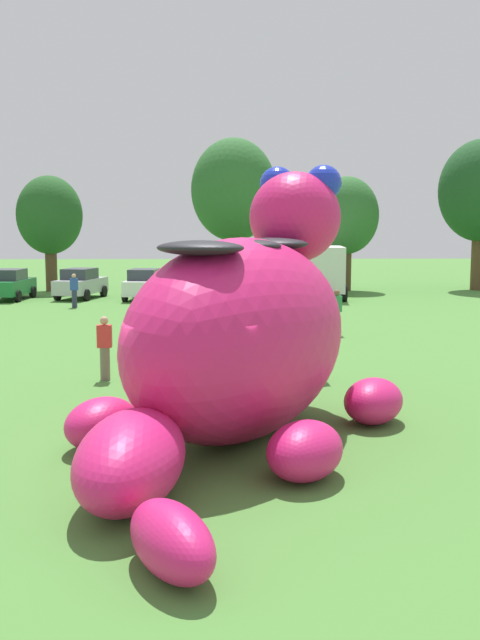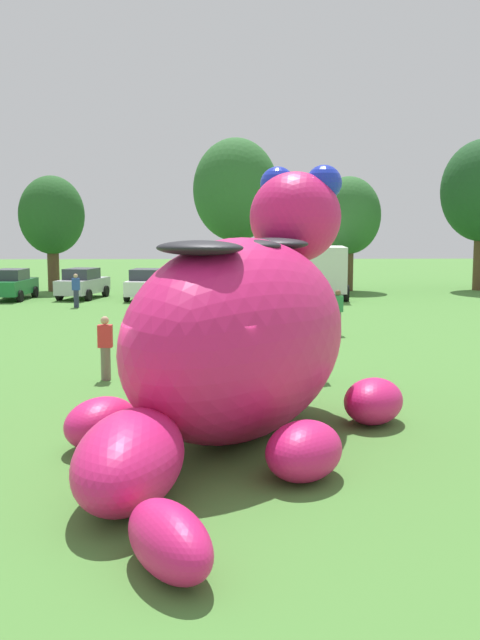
# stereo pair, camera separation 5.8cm
# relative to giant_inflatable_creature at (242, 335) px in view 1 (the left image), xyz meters

# --- Properties ---
(ground_plane) EXTENTS (160.00, 160.00, 0.00)m
(ground_plane) POSITION_rel_giant_inflatable_creature_xyz_m (-1.11, -1.35, -1.99)
(ground_plane) COLOR #4C8438
(giant_inflatable_creature) EXTENTS (7.15, 10.77, 5.44)m
(giant_inflatable_creature) POSITION_rel_giant_inflatable_creature_xyz_m (0.00, 0.00, 0.00)
(giant_inflatable_creature) COLOR #E01E6B
(giant_inflatable_creature) RESTS_ON ground
(car_green) EXTENTS (2.17, 4.21, 1.72)m
(car_green) POSITION_rel_giant_inflatable_creature_xyz_m (-11.92, 26.98, -1.13)
(car_green) COLOR #1E7238
(car_green) RESTS_ON ground
(car_silver) EXTENTS (2.62, 4.38, 1.72)m
(car_silver) POSITION_rel_giant_inflatable_creature_xyz_m (-8.11, 27.58, -1.13)
(car_silver) COLOR #B7BABF
(car_silver) RESTS_ON ground
(car_white) EXTENTS (2.28, 4.26, 1.72)m
(car_white) POSITION_rel_giant_inflatable_creature_xyz_m (-4.41, 26.87, -1.13)
(car_white) COLOR white
(car_white) RESTS_ON ground
(car_red) EXTENTS (2.64, 4.39, 1.72)m
(car_red) POSITION_rel_giant_inflatable_creature_xyz_m (-0.99, 28.05, -1.13)
(car_red) COLOR red
(car_red) RESTS_ON ground
(box_truck) EXTENTS (2.88, 6.57, 2.95)m
(box_truck) POSITION_rel_giant_inflatable_creature_xyz_m (5.78, 27.82, -0.39)
(box_truck) COLOR silver
(box_truck) RESTS_ON ground
(tree_mid_left) EXTENTS (4.07, 4.07, 7.23)m
(tree_mid_left) POSITION_rel_giant_inflatable_creature_xyz_m (-10.81, 32.42, 2.74)
(tree_mid_left) COLOR brown
(tree_mid_left) RESTS_ON ground
(tree_centre_left) EXTENTS (5.45, 5.45, 9.67)m
(tree_centre_left) POSITION_rel_giant_inflatable_creature_xyz_m (0.76, 33.19, 4.34)
(tree_centre_left) COLOR brown
(tree_centre_left) RESTS_ON ground
(tree_centre) EXTENTS (4.06, 4.06, 7.21)m
(tree_centre) POSITION_rel_giant_inflatable_creature_xyz_m (7.86, 32.14, 2.73)
(tree_centre) COLOR brown
(tree_centre) RESTS_ON ground
(spectator_near_inflatable) EXTENTS (0.38, 0.26, 1.71)m
(spectator_near_inflatable) POSITION_rel_giant_inflatable_creature_xyz_m (2.25, 5.04, -1.14)
(spectator_near_inflatable) COLOR #2D334C
(spectator_near_inflatable) RESTS_ON ground
(spectator_mid_field) EXTENTS (0.38, 0.26, 1.71)m
(spectator_mid_field) POSITION_rel_giant_inflatable_creature_xyz_m (4.07, 13.12, -1.14)
(spectator_mid_field) COLOR #726656
(spectator_mid_field) RESTS_ON ground
(spectator_by_cars) EXTENTS (0.38, 0.26, 1.71)m
(spectator_by_cars) POSITION_rel_giant_inflatable_creature_xyz_m (-3.45, 5.26, -1.14)
(spectator_by_cars) COLOR #726656
(spectator_by_cars) RESTS_ON ground
(spectator_wandering) EXTENTS (0.38, 0.26, 1.71)m
(spectator_wandering) POSITION_rel_giant_inflatable_creature_xyz_m (-7.59, 22.91, -1.14)
(spectator_wandering) COLOR #2D334C
(spectator_wandering) RESTS_ON ground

